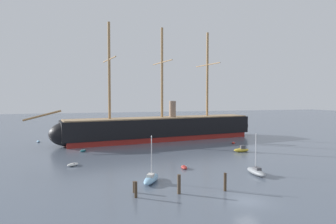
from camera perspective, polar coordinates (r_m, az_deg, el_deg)
name	(u,v)px	position (r m, az deg, el deg)	size (l,w,h in m)	color
ground_plane	(247,201)	(35.62, 14.91, -16.26)	(400.00, 400.00, 0.00)	slate
tall_ship	(162,128)	(80.28, -1.15, -3.10)	(62.56, 16.07, 30.14)	maroon
sailboat_foreground_left	(151,179)	(41.38, -3.27, -12.66)	(3.77, 4.98, 6.40)	#7FB2D6
sailboat_foreground_right	(256,171)	(47.06, 16.63, -10.89)	(1.74, 4.82, 6.17)	gray
dinghy_near_centre	(184,167)	(49.01, 3.13, -10.55)	(1.22, 2.21, 0.50)	#B22D28
dinghy_mid_left	(73,165)	(53.21, -17.86, -9.60)	(2.30, 2.09, 0.51)	silver
motorboat_mid_right	(241,150)	(65.27, 13.95, -7.03)	(3.45, 1.64, 1.41)	gold
dinghy_alongside_bow	(83,151)	(66.09, -16.05, -7.16)	(1.79, 2.20, 0.48)	#236670
dinghy_alongside_stern	(234,143)	(76.19, 12.50, -5.81)	(1.68, 2.02, 0.44)	#B22D28
dinghy_far_left	(38,141)	(83.87, -23.68, -5.19)	(1.11, 1.99, 0.44)	#7FB2D6
motorboat_distant_centre	(137,133)	(93.88, -5.94, -3.96)	(3.64, 2.37, 1.42)	gold
mooring_piling_nearest	(179,184)	(36.63, 2.13, -13.70)	(0.42, 0.42, 2.34)	#4C3D2D
mooring_piling_left_pair	(134,187)	(37.38, -6.51, -14.15)	(0.39, 0.39, 1.38)	#4C3D2D
mooring_piling_right_pair	(225,182)	(38.31, 10.93, -13.07)	(0.36, 0.36, 2.26)	#423323
mooring_piling_midwater	(136,190)	(35.54, -6.21, -14.62)	(0.34, 0.34, 1.88)	#423323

